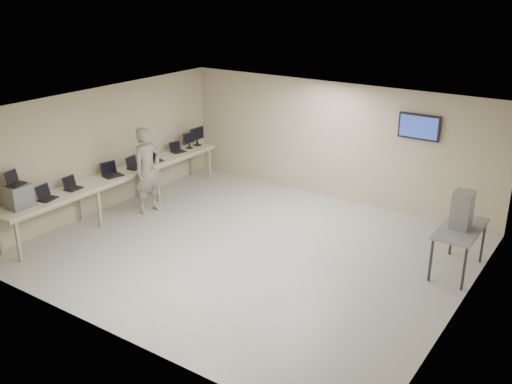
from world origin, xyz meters
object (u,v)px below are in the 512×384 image
Objects in this scene: equipment_box at (18,196)px; soldier at (148,170)px; side_table at (460,232)px; workbench at (120,176)px.

equipment_box is 2.89m from soldier.
side_table is (7.25, 3.88, -0.34)m from equipment_box.
equipment_box is at bearing -91.44° from workbench.
equipment_box reaches higher than side_table.
soldier reaches higher than side_table.
equipment_box reaches higher than workbench.
soldier reaches higher than equipment_box.
equipment_box is 0.23× the size of soldier.
soldier is at bearing 77.08° from equipment_box.
workbench is at bearing 123.20° from soldier.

